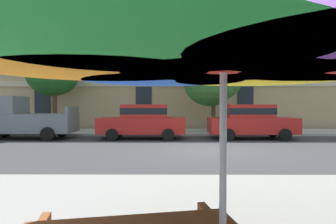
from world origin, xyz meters
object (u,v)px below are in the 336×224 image
pickup_gray (20,119)px  street_tree_left (53,70)px  sedan_red (143,120)px  patio_umbrella (224,47)px  sedan_red_midblock (251,120)px  street_tree_middle (214,77)px

pickup_gray → street_tree_left: size_ratio=0.91×
sedan_red → patio_umbrella: 12.90m
pickup_gray → sedan_red: bearing=-0.0°
pickup_gray → sedan_red_midblock: size_ratio=1.16×
pickup_gray → sedan_red_midblock: 11.92m
street_tree_left → sedan_red_midblock: bearing=-16.1°
sedan_red → sedan_red_midblock: size_ratio=1.00×
street_tree_left → patio_umbrella: (7.77, -16.01, -1.70)m
street_tree_left → patio_umbrella: street_tree_left is taller
sedan_red → sedan_red_midblock: 5.57m
sedan_red → patio_umbrella: patio_umbrella is taller
pickup_gray → sedan_red: (6.35, -0.00, -0.08)m
pickup_gray → street_tree_middle: street_tree_middle is taller
street_tree_left → street_tree_middle: 10.07m
sedan_red_midblock → patio_umbrella: size_ratio=1.15×
sedan_red → street_tree_left: 7.44m
sedan_red_midblock → patio_umbrella: (-3.74, -12.70, 1.31)m
sedan_red → sedan_red_midblock: (5.57, 0.00, 0.00)m
street_tree_middle → sedan_red_midblock: bearing=-61.4°
sedan_red_midblock → patio_umbrella: bearing=-106.4°
street_tree_left → sedan_red: bearing=-29.1°
street_tree_middle → pickup_gray: bearing=-165.4°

